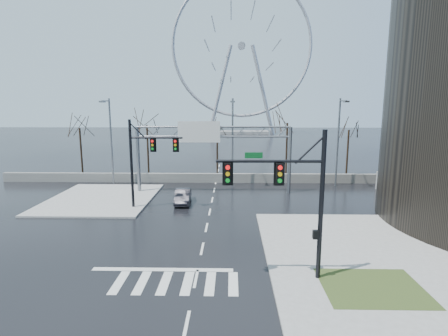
{
  "coord_description": "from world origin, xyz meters",
  "views": [
    {
      "loc": [
        1.88,
        -21.38,
        9.14
      ],
      "look_at": [
        1.26,
        7.5,
        4.0
      ],
      "focal_mm": 28.0,
      "sensor_mm": 36.0,
      "label": 1
    }
  ],
  "objects_px": {
    "signal_mast_far": "(144,156)",
    "sign_gantry": "(210,144)",
    "ferris_wheel": "(242,52)",
    "car": "(183,196)",
    "signal_mast_near": "(295,191)"
  },
  "relations": [
    {
      "from": "sign_gantry",
      "to": "car",
      "type": "xyz_separation_m",
      "value": [
        -2.36,
        -4.18,
        -4.52
      ]
    },
    {
      "from": "ferris_wheel",
      "to": "signal_mast_far",
      "type": "bearing_deg",
      "value": -97.2
    },
    {
      "from": "sign_gantry",
      "to": "car",
      "type": "height_order",
      "value": "sign_gantry"
    },
    {
      "from": "signal_mast_far",
      "to": "sign_gantry",
      "type": "relative_size",
      "value": 0.49
    },
    {
      "from": "signal_mast_far",
      "to": "car",
      "type": "relative_size",
      "value": 1.99
    },
    {
      "from": "ferris_wheel",
      "to": "car",
      "type": "distance_m",
      "value": 88.33
    },
    {
      "from": "signal_mast_near",
      "to": "car",
      "type": "height_order",
      "value": "signal_mast_near"
    },
    {
      "from": "ferris_wheel",
      "to": "sign_gantry",
      "type": "bearing_deg",
      "value": -93.84
    },
    {
      "from": "signal_mast_near",
      "to": "ferris_wheel",
      "type": "bearing_deg",
      "value": 90.08
    },
    {
      "from": "signal_mast_far",
      "to": "sign_gantry",
      "type": "distance_m",
      "value": 8.14
    },
    {
      "from": "signal_mast_far",
      "to": "ferris_wheel",
      "type": "bearing_deg",
      "value": 82.8
    },
    {
      "from": "signal_mast_far",
      "to": "car",
      "type": "height_order",
      "value": "signal_mast_far"
    },
    {
      "from": "ferris_wheel",
      "to": "car",
      "type": "xyz_separation_m",
      "value": [
        -7.73,
        -84.22,
        -25.47
      ]
    },
    {
      "from": "signal_mast_near",
      "to": "sign_gantry",
      "type": "relative_size",
      "value": 0.49
    },
    {
      "from": "sign_gantry",
      "to": "car",
      "type": "distance_m",
      "value": 6.59
    }
  ]
}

